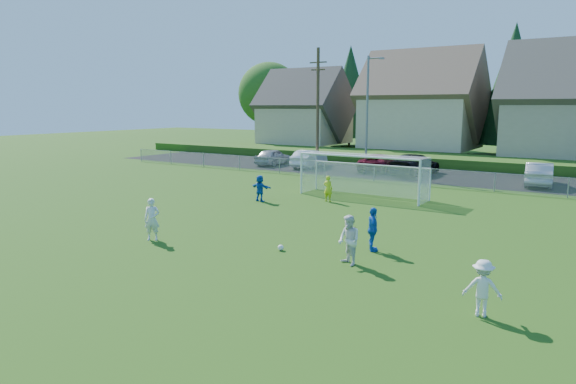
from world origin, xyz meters
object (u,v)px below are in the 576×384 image
object	(u,v)px
car_b	(309,159)
car_c	(380,162)
player_blue_a	(373,229)
player_white_b	(349,240)
player_white_a	(152,219)
car_a	(273,157)
car_f	(539,174)
soccer_goal	(364,169)
player_blue_b	(260,188)
soccer_ball	(281,248)
player_white_c	(483,288)
goalkeeper	(328,189)
car_d	(414,164)

from	to	relation	value
car_b	car_c	world-z (taller)	car_b
player_blue_a	player_white_b	bearing A→B (deg)	149.85
player_white_a	car_a	world-z (taller)	player_white_a
car_c	player_white_a	bearing A→B (deg)	88.88
car_f	player_white_a	bearing A→B (deg)	58.90
player_white_a	car_c	distance (m)	25.28
player_blue_a	soccer_goal	bearing A→B (deg)	-4.28
player_white_b	player_blue_b	world-z (taller)	player_white_b
player_white_a	car_b	size ratio (longest dim) A/B	0.37
player_white_a	car_c	world-z (taller)	player_white_a
soccer_ball	player_white_a	size ratio (longest dim) A/B	0.13
soccer_ball	player_white_c	world-z (taller)	player_white_c
player_white_c	goalkeeper	size ratio (longest dim) A/B	1.02
player_white_a	player_white_c	size ratio (longest dim) A/B	1.14
player_white_b	player_blue_a	world-z (taller)	player_white_b
player_white_c	goalkeeper	world-z (taller)	player_white_c
player_white_c	car_c	xyz separation A→B (m)	(-13.91, 25.82, -0.04)
player_white_c	car_b	size ratio (longest dim) A/B	0.32
goalkeeper	car_c	world-z (taller)	goalkeeper
car_a	car_c	xyz separation A→B (m)	(9.71, 1.26, -0.03)
player_white_c	goalkeeper	bearing A→B (deg)	-59.71
car_c	car_a	bearing A→B (deg)	3.30
goalkeeper	soccer_goal	xyz separation A→B (m)	(0.97, 2.55, 0.90)
player_white_c	player_blue_b	distance (m)	17.02
player_blue_b	soccer_goal	world-z (taller)	soccer_goal
player_blue_a	player_blue_b	distance (m)	10.93
goalkeeper	soccer_ball	bearing A→B (deg)	108.74
car_f	player_blue_b	bearing A→B (deg)	43.69
player_white_a	player_white_b	world-z (taller)	player_white_b
car_b	car_d	bearing A→B (deg)	175.63
player_blue_a	car_a	distance (m)	27.99
car_a	car_b	bearing A→B (deg)	177.66
player_white_b	car_a	bearing A→B (deg)	161.31
player_white_b	car_c	world-z (taller)	player_white_b
car_a	car_b	world-z (taller)	car_b
car_c	car_f	size ratio (longest dim) A/B	1.08
goalkeeper	car_b	world-z (taller)	car_b
car_a	soccer_goal	size ratio (longest dim) A/B	0.58
car_c	car_f	xyz separation A→B (m)	(11.96, -1.43, 0.07)
player_white_c	player_blue_b	xyz separation A→B (m)	(-14.03, 9.64, -0.00)
car_f	soccer_goal	bearing A→B (deg)	45.34
car_c	soccer_goal	xyz separation A→B (m)	(4.06, -11.66, 0.93)
player_blue_a	car_f	xyz separation A→B (m)	(2.76, 20.48, -0.04)
car_c	player_white_b	bearing A→B (deg)	107.02
player_white_a	goalkeeper	world-z (taller)	player_white_a
player_white_c	player_blue_a	xyz separation A→B (m)	(-4.72, 3.91, 0.08)
player_white_a	car_b	bearing A→B (deg)	74.51
player_white_c	car_f	bearing A→B (deg)	-98.12
player_blue_a	car_a	bearing A→B (deg)	11.59
player_blue_a	car_d	distance (m)	22.08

